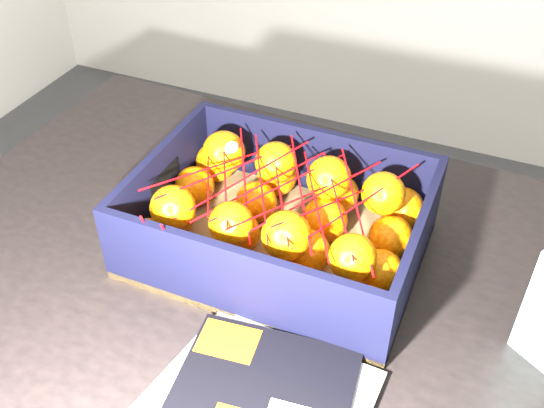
% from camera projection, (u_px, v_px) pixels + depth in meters
% --- Properties ---
extents(table, '(1.23, 0.85, 0.75)m').
position_uv_depth(table, '(289.00, 322.00, 0.98)').
color(table, black).
rests_on(table, ground).
extents(produce_crate, '(0.41, 0.31, 0.13)m').
position_uv_depth(produce_crate, '(280.00, 229.00, 0.94)').
color(produce_crate, brown).
rests_on(produce_crate, table).
extents(clementine_heap, '(0.39, 0.29, 0.12)m').
position_uv_depth(clementine_heap, '(281.00, 217.00, 0.92)').
color(clementine_heap, orange).
rests_on(clementine_heap, produce_crate).
extents(mesh_net, '(0.34, 0.27, 0.09)m').
position_uv_depth(mesh_net, '(274.00, 191.00, 0.89)').
color(mesh_net, '#BA060B').
rests_on(mesh_net, clementine_heap).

